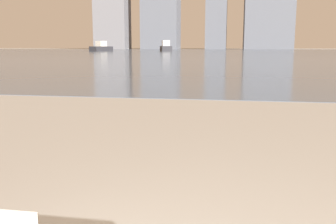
% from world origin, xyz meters
% --- Properties ---
extents(harbor_water, '(180.00, 110.00, 0.01)m').
position_xyz_m(harbor_water, '(0.00, 62.00, 0.01)').
color(harbor_water, slate).
rests_on(harbor_water, ground_plane).
extents(harbor_boat_1, '(3.28, 5.74, 2.04)m').
position_xyz_m(harbor_boat_1, '(-12.37, 72.24, 0.73)').
color(harbor_boat_1, '#2D2D33').
rests_on(harbor_boat_1, harbor_water).
extents(harbor_boat_2, '(3.27, 5.31, 1.88)m').
position_xyz_m(harbor_boat_2, '(-24.00, 68.35, 0.67)').
color(harbor_boat_2, '#2D2D33').
rests_on(harbor_boat_2, harbor_water).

